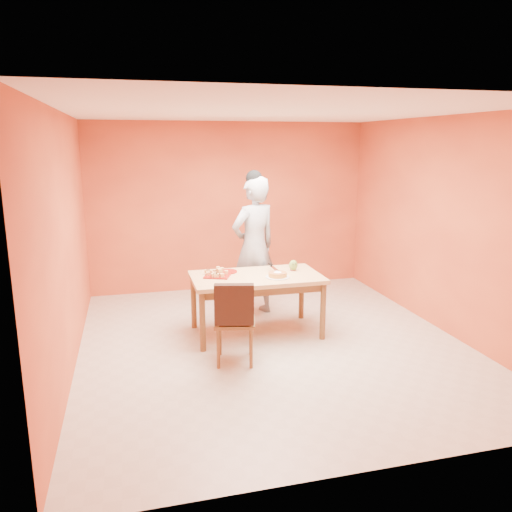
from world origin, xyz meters
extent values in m
plane|color=beige|center=(0.00, 0.00, 0.00)|extent=(5.00, 5.00, 0.00)
plane|color=white|center=(0.00, 0.00, 2.70)|extent=(5.00, 5.00, 0.00)
plane|color=#DC5E32|center=(0.00, 2.50, 1.35)|extent=(4.50, 0.00, 4.50)
plane|color=#DC5E32|center=(-2.25, 0.00, 1.35)|extent=(0.00, 5.00, 5.00)
plane|color=#DC5E32|center=(2.25, 0.00, 1.35)|extent=(0.00, 5.00, 5.00)
cube|color=tan|center=(-0.11, 0.36, 0.73)|extent=(1.60, 0.90, 0.05)
cube|color=brown|center=(-0.11, 0.36, 0.66)|extent=(1.48, 0.78, 0.10)
cylinder|color=brown|center=(-0.85, -0.03, 0.35)|extent=(0.07, 0.07, 0.71)
cylinder|color=brown|center=(-0.85, 0.75, 0.35)|extent=(0.07, 0.07, 0.71)
cylinder|color=brown|center=(0.63, -0.03, 0.35)|extent=(0.07, 0.07, 0.71)
cylinder|color=brown|center=(0.63, 0.75, 0.35)|extent=(0.07, 0.07, 0.71)
imported|color=#949597|center=(0.05, 1.10, 0.97)|extent=(0.83, 0.70, 1.93)
cube|color=maroon|center=(-0.58, 0.44, 0.77)|extent=(0.39, 0.39, 0.02)
cylinder|color=maroon|center=(-0.42, 0.61, 0.77)|extent=(0.26, 0.26, 0.01)
cylinder|color=white|center=(0.12, 0.20, 0.77)|extent=(0.34, 0.34, 0.01)
cylinder|color=gold|center=(0.12, 0.20, 0.80)|extent=(0.25, 0.25, 0.05)
cube|color=white|center=(0.13, 0.38, 0.83)|extent=(0.05, 0.26, 0.01)
ellipsoid|color=olive|center=(0.41, 0.48, 0.83)|extent=(0.11, 0.09, 0.14)
cylinder|color=#D01F54|center=(0.41, 0.49, 0.81)|extent=(0.07, 0.07, 0.10)
cylinder|color=#3B2410|center=(0.49, 0.71, 0.78)|extent=(0.13, 0.13, 0.03)
camera|label=1|loc=(-1.60, -5.43, 2.37)|focal=35.00mm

